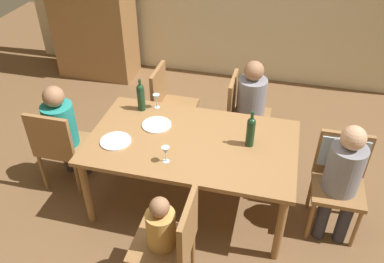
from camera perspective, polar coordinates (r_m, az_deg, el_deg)
The scene contains 18 objects.
ground_plane at distance 4.00m, azimuth 0.00°, elevation -9.89°, with size 10.00×10.00×0.00m, color brown.
armoire_cabinet at distance 5.93m, azimuth -14.39°, elevation 17.70°, with size 1.18×0.62×2.18m.
dining_table at distance 3.54m, azimuth 0.00°, elevation -2.30°, with size 1.84×1.08×0.75m.
chair_far_right at distance 4.32m, azimuth 7.19°, elevation 2.99°, with size 0.44×0.44×0.92m.
chair_left_end at distance 4.02m, azimuth -18.61°, elevation -1.70°, with size 0.44×0.44×0.92m.
chair_right_end at distance 3.68m, azimuth 20.63°, elevation -5.02°, with size 0.44×0.46×0.92m.
chair_near at distance 3.00m, azimuth -2.75°, elevation -15.41°, with size 0.44×0.44×0.92m.
chair_far_left at distance 4.46m, azimuth -3.39°, elevation 4.42°, with size 0.44×0.44×0.92m.
person_woman_host at distance 4.24m, azimuth 8.82°, elevation 4.12°, with size 0.35×0.30×1.13m.
person_man_bearded at distance 4.03m, azimuth -18.14°, elevation 0.51°, with size 0.30×0.34×1.11m.
person_man_guest at distance 3.53m, azimuth 20.94°, elevation -5.92°, with size 0.30×0.35×1.12m.
person_child_small at distance 3.00m, azimuth -4.87°, elevation -14.65°, with size 0.25×0.22×0.94m.
wine_bottle_tall_green at distance 3.39m, azimuth 8.45°, elevation 0.10°, with size 0.07×0.07×0.34m.
wine_bottle_dark_red at distance 3.86m, azimuth -7.37°, elevation 5.05°, with size 0.08×0.08×0.33m.
wine_glass_near_left at distance 3.89m, azimuth -5.16°, elevation 4.79°, with size 0.07×0.07×0.15m.
wine_glass_centre at distance 3.21m, azimuth -3.82°, elevation -2.88°, with size 0.07×0.07×0.15m.
dinner_plate_host at distance 3.54m, azimuth -10.95°, elevation -1.36°, with size 0.27×0.27×0.01m, color white.
dinner_plate_guest_left at distance 3.69m, azimuth -5.12°, elevation 0.97°, with size 0.27×0.27×0.01m, color white.
Camera 1 is at (0.67, -2.68, 2.88)m, focal length 37.00 mm.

